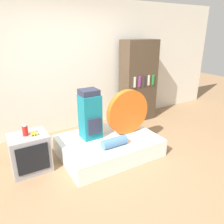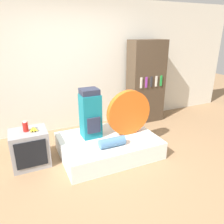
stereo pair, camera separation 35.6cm
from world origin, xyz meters
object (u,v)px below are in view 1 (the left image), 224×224
sleeping_roll (114,142)px  television (30,153)px  tent_bag (128,112)px  canister (25,130)px  backpack (90,115)px  bookshelf (138,81)px

sleeping_roll → television: size_ratio=0.72×
tent_bag → canister: bearing=173.1°
backpack → canister: size_ratio=5.17×
backpack → canister: 1.02m
tent_bag → backpack: bearing=163.7°
tent_bag → television: size_ratio=1.35×
sleeping_roll → canister: canister is taller
tent_bag → bookshelf: size_ratio=0.43×
backpack → bookshelf: size_ratio=0.45×
backpack → television: (-1.00, 0.00, -0.41)m
canister → sleeping_roll: bearing=-22.8°
sleeping_roll → canister: 1.32m
canister → tent_bag: bearing=-6.9°
tent_bag → television: 1.68m
tent_bag → bookshelf: (1.00, 1.03, 0.22)m
sleeping_roll → bookshelf: bearing=42.8°
sleeping_roll → bookshelf: size_ratio=0.23×
backpack → canister: (-1.02, 0.02, -0.05)m
television → bookshelf: 2.82m
tent_bag → sleeping_roll: size_ratio=1.87×
television → bookshelf: bookshelf is taller
tent_bag → bookshelf: 1.45m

